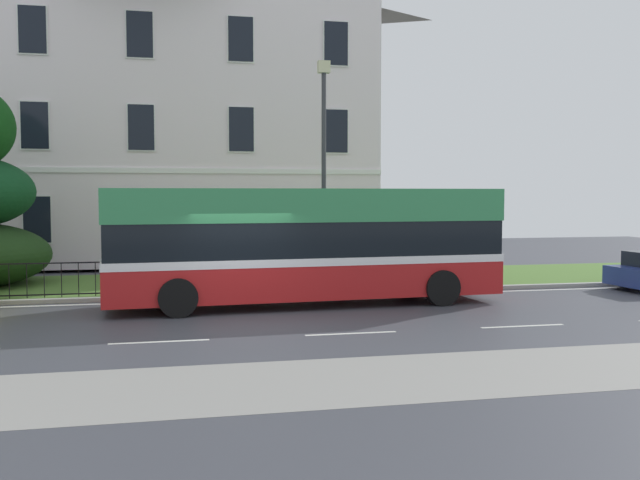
{
  "coord_description": "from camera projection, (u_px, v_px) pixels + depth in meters",
  "views": [
    {
      "loc": [
        -1.94,
        -16.54,
        2.98
      ],
      "look_at": [
        2.6,
        3.97,
        1.63
      ],
      "focal_mm": 40.55,
      "sensor_mm": 36.0,
      "label": 1
    }
  ],
  "objects": [
    {
      "name": "ground_plane",
      "position": [
        242.0,
        315.0,
        17.83
      ],
      "size": [
        60.0,
        56.0,
        0.18
      ],
      "color": "#3D3F47"
    },
    {
      "name": "georgian_townhouse",
      "position": [
        144.0,
        109.0,
        32.31
      ],
      "size": [
        19.36,
        10.56,
        13.2
      ],
      "color": "white",
      "rests_on": "ground_plane"
    },
    {
      "name": "iron_verge_railing",
      "position": [
        137.0,
        277.0,
        20.41
      ],
      "size": [
        19.45,
        0.04,
        0.97
      ],
      "color": "black",
      "rests_on": "ground_plane"
    },
    {
      "name": "single_decker_bus",
      "position": [
        306.0,
        244.0,
        19.34
      ],
      "size": [
        10.66,
        3.04,
        3.11
      ],
      "rotation": [
        0.0,
        0.0,
        0.05
      ],
      "color": "#B21A1B",
      "rests_on": "ground_plane"
    },
    {
      "name": "street_lamp_post",
      "position": [
        324.0,
        159.0,
        22.0
      ],
      "size": [
        0.36,
        0.24,
        6.87
      ],
      "color": "#333338",
      "rests_on": "ground_plane"
    }
  ]
}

